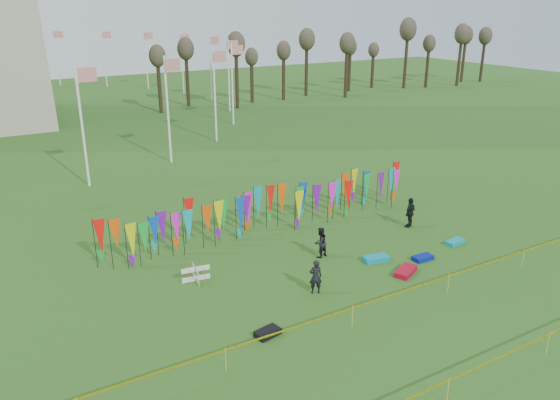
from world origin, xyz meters
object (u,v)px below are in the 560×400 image
person_left (316,277)px  person_right (410,213)px  kite_bag_black (268,333)px  kite_bag_teal (455,242)px  person_mid (320,242)px  box_kite (196,274)px  kite_bag_turquoise (376,259)px  kite_bag_red (406,271)px  kite_bag_blue (423,258)px

person_left → person_right: person_right is taller
kite_bag_black → kite_bag_teal: 12.43m
person_right → person_mid: bearing=-16.0°
box_kite → kite_bag_turquoise: (8.16, -2.44, -0.24)m
kite_bag_red → person_right: bearing=45.6°
person_right → kite_bag_black: size_ratio=1.78×
person_mid → kite_bag_black: bearing=27.4°
kite_bag_blue → kite_bag_black: bearing=-169.4°
person_left → kite_bag_red: (4.51, -0.63, -0.64)m
kite_bag_black → person_left: bearing=28.0°
kite_bag_blue → kite_bag_teal: bearing=10.8°
kite_bag_blue → kite_bag_turquoise: bearing=152.9°
person_mid → kite_bag_red: 4.21m
person_right → kite_bag_teal: (0.45, -2.88, -0.74)m
person_mid → kite_bag_turquoise: (2.05, -1.73, -0.64)m
person_left → kite_bag_teal: (8.94, 0.56, -0.66)m
person_left → kite_bag_blue: person_left is taller
kite_bag_teal → kite_bag_blue: bearing=-169.2°
person_right → kite_bag_red: bearing=23.8°
person_left → kite_bag_turquoise: (4.19, 1.06, -0.64)m
box_kite → person_left: bearing=-41.4°
person_left → kite_bag_red: 4.60m
person_left → kite_bag_turquoise: size_ratio=1.25×
kite_bag_turquoise → kite_bag_red: kite_bag_red is taller
person_mid → kite_bag_red: person_mid is taller
kite_bag_red → person_mid: bearing=124.7°
box_kite → kite_bag_black: size_ratio=0.76×
person_left → person_mid: size_ratio=1.00×
kite_bag_teal → kite_bag_red: bearing=-165.0°
kite_bag_black → person_mid: bearing=39.9°
person_mid → kite_bag_blue: (4.06, -2.76, -0.65)m
person_left → kite_bag_black: person_left is taller
kite_bag_red → kite_bag_turquoise: bearing=100.8°
box_kite → kite_bag_red: box_kite is taller
kite_bag_turquoise → kite_bag_black: kite_bag_turquoise is taller
box_kite → person_left: 5.32m
person_right → kite_bag_red: person_right is taller
kite_bag_blue → kite_bag_red: (-1.69, -0.66, 0.02)m
kite_bag_turquoise → kite_bag_blue: (2.02, -1.03, -0.02)m
kite_bag_turquoise → kite_bag_red: 1.72m
person_left → kite_bag_black: (-3.27, -1.74, -0.65)m
box_kite → kite_bag_turquoise: 8.52m
person_right → kite_bag_turquoise: person_right is taller
kite_bag_turquoise → person_right: bearing=28.9°
person_mid → kite_bag_teal: bearing=149.3°
person_mid → kite_bag_turquoise: size_ratio=1.25×
kite_bag_red → kite_bag_teal: bearing=15.0°
kite_bag_turquoise → box_kite: bearing=163.3°
kite_bag_red → kite_bag_black: kite_bag_red is taller
person_mid → kite_bag_blue: person_mid is taller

